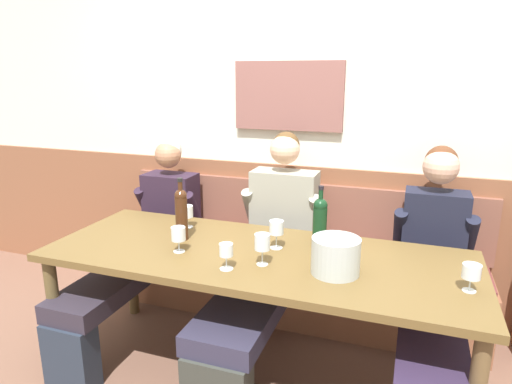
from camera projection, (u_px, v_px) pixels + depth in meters
The scene contains 16 objects.
room_wall_back at pixel (303, 116), 3.13m from camera, with size 6.80×0.12×2.80m.
wood_wainscot_panel at pixel (298, 236), 3.31m from camera, with size 6.80×0.03×1.05m, color brown.
wall_bench at pixel (290, 278), 3.18m from camera, with size 2.59×0.42×0.94m.
dining_table at pixel (256, 266), 2.42m from camera, with size 2.29×0.87×0.76m.
person_center_right_seat at pixel (144, 239), 3.04m from camera, with size 0.48×1.32×1.23m.
person_left_seat at pixel (267, 252), 2.76m from camera, with size 0.54×1.31×1.32m.
person_right_seat at pixel (433, 275), 2.44m from camera, with size 0.47×1.32×1.28m.
ice_bucket at pixel (336, 255), 2.14m from camera, with size 0.23×0.23×0.18m, color #B4BEBD.
wine_bottle_green_tall at pixel (181, 212), 2.56m from camera, with size 0.07×0.07×0.36m.
wine_bottle_clear_water at pixel (320, 219), 2.50m from camera, with size 0.08×0.08×0.33m.
wine_glass_mid_left at pixel (178, 235), 2.39m from camera, with size 0.08×0.08×0.14m.
wine_glass_center_rear at pixel (226, 251), 2.18m from camera, with size 0.07×0.07×0.13m.
wine_glass_right_end at pixel (262, 243), 2.22m from camera, with size 0.08×0.08×0.16m.
wine_glass_by_bottle at pixel (471, 273), 1.96m from camera, with size 0.08×0.08×0.13m.
wine_glass_mid_right at pixel (187, 213), 2.77m from camera, with size 0.07×0.07×0.14m.
wine_glass_center_front at pixel (277, 228), 2.44m from camera, with size 0.08×0.08×0.16m.
Camera 1 is at (0.75, -2.00, 1.69)m, focal length 31.42 mm.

